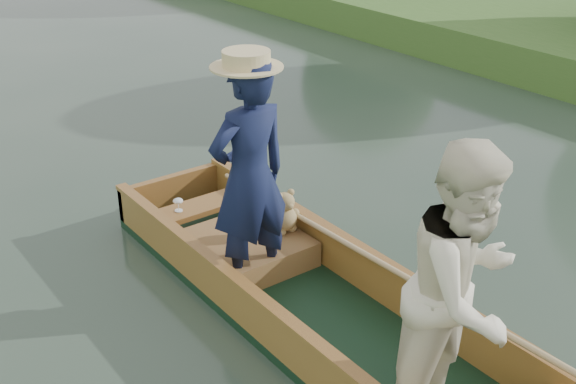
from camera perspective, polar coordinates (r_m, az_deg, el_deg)
ground at (r=5.41m, az=3.87°, el=-11.36°), size 120.00×120.00×0.00m
punt at (r=4.87m, az=5.11°, el=-6.06°), size 1.12×5.00×1.96m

